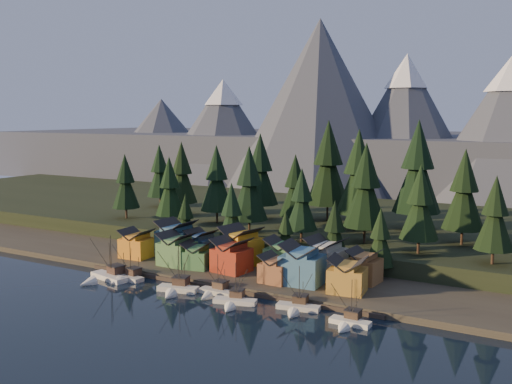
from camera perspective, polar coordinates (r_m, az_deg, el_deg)
The scene contains 46 objects.
ground at distance 125.79m, azimuth -7.42°, elevation -11.52°, with size 500.00×500.00×0.00m, color black.
shore_strip at distance 158.00m, azimuth 1.31°, elevation -7.16°, with size 400.00×50.00×1.50m, color #363127.
hillside at distance 201.97m, azimuth 7.98°, elevation -3.30°, with size 420.00×100.00×6.00m, color black.
dock at distance 138.53m, azimuth -3.30°, elevation -9.43°, with size 80.00×4.00×1.00m, color #433830.
mountain_ridge at distance 318.10m, azimuth 15.48°, elevation 4.68°, with size 560.00×190.00×90.00m.
boat_0 at distance 149.12m, azimuth -14.92°, elevation -7.72°, with size 12.33×13.00×12.57m.
boat_1 at distance 147.72m, azimuth -12.87°, elevation -7.85°, with size 8.75×9.30×10.80m.
boat_2 at distance 136.16m, azimuth -8.00°, elevation -9.02°, with size 10.37×10.90×11.83m.
boat_3 at distance 133.46m, azimuth -4.20°, elevation -9.43°, with size 8.91×9.66×10.46m.
boat_4 at distance 126.71m, azimuth -2.26°, elevation -10.45°, with size 10.15×10.66×10.11m.
boat_5 at distance 123.16m, azimuth 4.12°, elevation -10.95°, with size 9.87×10.49×10.44m.
boat_6 at distance 116.07m, azimuth 9.25°, elevation -12.20°, with size 8.44×9.16×10.10m.
house_front_0 at distance 164.24m, azimuth -11.85°, elevation -4.98°, with size 8.33×7.92×7.97m.
house_front_1 at distance 154.27m, azimuth -7.93°, elevation -5.55°, with size 8.65×8.32×8.76m.
house_front_2 at distance 150.75m, azimuth -5.90°, elevation -6.22°, with size 8.10×8.15×6.86m.
house_front_3 at distance 146.43m, azimuth -2.46°, elevation -6.22°, with size 9.34×8.99×8.68m.
house_front_4 at distance 137.75m, azimuth 2.00°, elevation -7.54°, with size 6.84×7.35×6.80m.
house_front_5 at distance 136.12m, azimuth 4.66°, elevation -7.04°, with size 9.85×9.05×9.88m.
house_front_6 at distance 131.37m, azimuth 9.12°, elevation -8.10°, with size 8.83×8.44×8.02m.
house_back_0 at distance 163.82m, azimuth -7.97°, elevation -4.50°, with size 9.84×9.49×10.22m.
house_back_1 at distance 160.05m, azimuth -5.53°, elevation -5.15°, with size 7.90×7.98×8.11m.
house_back_2 at distance 153.38m, azimuth -1.51°, elevation -5.27°, with size 11.22×10.62×10.18m.
house_back_3 at distance 147.52m, azimuth 2.71°, elevation -6.15°, with size 8.70×7.83×8.49m.
house_back_4 at distance 143.85m, azimuth 6.99°, elevation -6.34°, with size 9.69×9.38×9.55m.
house_back_5 at distance 139.55m, azimuth 10.77°, elevation -7.20°, with size 7.76×7.84×8.00m.
tree_hill_0 at distance 199.83m, azimuth -12.92°, elevation 0.86°, with size 9.53×9.53×22.20m.
tree_hill_1 at distance 204.31m, azimuth -7.43°, elevation 1.73°, with size 11.20×11.20×26.09m.
tree_hill_2 at distance 182.72m, azimuth -8.63°, elevation 0.37°, with size 9.61×9.61×22.38m.
tree_hill_3 at distance 186.42m, azimuth -3.95°, elevation 1.16°, with size 11.07×11.07×25.78m.
tree_hill_4 at distance 194.92m, azimuth 0.43°, elevation 2.03°, with size 12.56×12.56×29.26m.
tree_hill_5 at distance 168.56m, azimuth -0.68°, elevation 0.60°, with size 11.34×11.34×26.42m.
tree_hill_6 at distance 178.31m, azimuth 3.95°, elevation 0.42°, with size 9.99×9.99×23.27m.
tree_hill_7 at distance 159.05m, azimuth 4.59°, elevation -0.96°, with size 8.94×8.94×20.83m.
tree_hill_8 at distance 177.54m, azimuth 10.20°, elevation 1.69°, with size 13.38×13.38×31.18m.
tree_hill_9 at distance 159.20m, azimuth 10.90°, elevation 0.35°, with size 12.00×12.00×27.95m.
tree_hill_10 at distance 180.62m, azimuth 15.85°, elevation 2.13°, with size 14.63×14.63×34.09m.
tree_hill_11 at distance 150.53m, azimuth 16.06°, elevation -1.25°, with size 9.92×9.92×23.11m.
tree_hill_12 at distance 164.34m, azimuth 20.08°, elevation -0.05°, with size 11.34×11.34×26.42m.
tree_hill_13 at distance 145.78m, azimuth 22.77°, elevation -2.22°, with size 9.17×9.17×21.37m.
tree_hill_15 at distance 191.61m, azimuth 7.23°, elevation 2.61°, with size 14.50×14.50×33.77m.
tree_hill_16 at distance 223.25m, azimuth -9.61°, elevation 1.93°, with size 10.39×10.39×24.20m.
tree_shore_0 at distance 170.40m, azimuth -7.04°, elevation -2.70°, with size 7.22×7.22×16.83m.
tree_shore_1 at distance 161.18m, azimuth -2.45°, elevation -2.41°, with size 9.03×9.03×21.04m.
tree_shore_2 at distance 153.77m, azimuth 2.97°, elevation -4.25°, with size 6.26×6.26×14.58m.
tree_shore_3 at distance 147.85m, azimuth 7.86°, elevation -3.98°, with size 7.87×7.87×18.32m.
tree_shore_4 at distance 144.15m, azimuth 12.32°, elevation -4.61°, with size 7.44×7.44×17.34m.
Camera 1 is at (71.34, -95.04, 41.25)m, focal length 40.00 mm.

